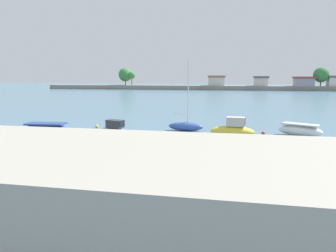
# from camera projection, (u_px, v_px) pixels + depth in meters

# --- Properties ---
(ground_plane) EXTENTS (400.00, 400.00, 0.00)m
(ground_plane) POSITION_uv_depth(u_px,v_px,m) (186.00, 155.00, 19.44)
(ground_plane) COLOR slate
(seawall_embankment) EXTENTS (98.47, 7.09, 2.74)m
(seawall_embankment) POSITION_uv_depth(u_px,v_px,m) (150.00, 191.00, 9.88)
(seawall_embankment) COLOR #9E998C
(seawall_embankment) RESTS_ON ground
(moored_boat_0) EXTENTS (4.54, 2.13, 0.91)m
(moored_boat_0) POSITION_uv_depth(u_px,v_px,m) (46.00, 128.00, 27.27)
(moored_boat_0) COLOR #3856A8
(moored_boat_0) RESTS_ON ground
(moored_boat_1) EXTENTS (3.52, 2.08, 1.58)m
(moored_boat_1) POSITION_uv_depth(u_px,v_px,m) (114.00, 131.00, 24.73)
(moored_boat_1) COLOR #9E9EA3
(moored_boat_1) RESTS_ON ground
(moored_boat_2) EXTENTS (3.43, 1.39, 6.64)m
(moored_boat_2) POSITION_uv_depth(u_px,v_px,m) (186.00, 126.00, 28.11)
(moored_boat_2) COLOR #3856A8
(moored_boat_2) RESTS_ON ground
(moored_boat_3) EXTENTS (3.73, 1.43, 1.78)m
(moored_boat_3) POSITION_uv_depth(u_px,v_px,m) (233.00, 130.00, 24.92)
(moored_boat_3) COLOR yellow
(moored_boat_3) RESTS_ON ground
(moored_boat_4) EXTENTS (3.87, 2.84, 1.10)m
(moored_boat_4) POSITION_uv_depth(u_px,v_px,m) (300.00, 130.00, 25.61)
(moored_boat_4) COLOR white
(moored_boat_4) RESTS_ON ground
(mooring_buoy_1) EXTENTS (0.33, 0.33, 0.33)m
(mooring_buoy_1) POSITION_uv_depth(u_px,v_px,m) (97.00, 126.00, 29.92)
(mooring_buoy_1) COLOR yellow
(mooring_buoy_1) RESTS_ON ground
(mooring_buoy_2) EXTENTS (0.32, 0.32, 0.32)m
(mooring_buoy_2) POSITION_uv_depth(u_px,v_px,m) (263.00, 133.00, 26.26)
(mooring_buoy_2) COLOR red
(mooring_buoy_2) RESTS_ON ground
(distant_shoreline) EXTENTS (138.87, 7.66, 8.59)m
(distant_shoreline) POSITION_uv_depth(u_px,v_px,m) (235.00, 84.00, 112.48)
(distant_shoreline) COLOR gray
(distant_shoreline) RESTS_ON ground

